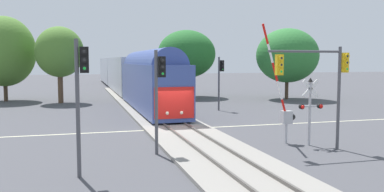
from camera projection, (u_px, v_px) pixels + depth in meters
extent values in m
plane|color=#47474C|center=(176.00, 129.00, 26.87)|extent=(220.00, 220.00, 0.00)
cube|color=beige|center=(176.00, 129.00, 26.87)|extent=(44.00, 0.20, 0.01)
cube|color=gray|center=(176.00, 128.00, 26.86)|extent=(4.40, 80.00, 0.18)
cube|color=#56514C|center=(166.00, 126.00, 26.66)|extent=(0.10, 80.00, 0.14)
cube|color=#56514C|center=(187.00, 125.00, 27.04)|extent=(0.10, 80.00, 0.14)
cube|color=#384C93|center=(150.00, 86.00, 36.31)|extent=(3.00, 18.87, 3.90)
cube|color=red|center=(174.00, 103.00, 27.29)|extent=(2.76, 0.08, 2.15)
cylinder|color=#384C93|center=(150.00, 65.00, 36.15)|extent=(2.76, 16.98, 2.76)
sphere|color=#F4F2CC|center=(167.00, 113.00, 27.21)|extent=(0.24, 0.24, 0.24)
sphere|color=#F4F2CC|center=(182.00, 113.00, 27.48)|extent=(0.24, 0.24, 0.24)
cube|color=#B7BCC6|center=(124.00, 74.00, 56.99)|extent=(3.00, 22.52, 4.60)
cube|color=black|center=(135.00, 72.00, 57.37)|extent=(0.04, 20.27, 0.90)
cube|color=#193899|center=(135.00, 82.00, 57.50)|extent=(0.04, 20.72, 0.36)
cube|color=#B7BCC6|center=(111.00, 70.00, 79.46)|extent=(3.00, 22.52, 4.60)
cube|color=black|center=(119.00, 69.00, 79.84)|extent=(0.04, 20.27, 0.90)
cube|color=#193899|center=(119.00, 76.00, 79.97)|extent=(0.04, 20.72, 0.36)
cylinder|color=#B7B7BC|center=(286.00, 133.00, 22.17)|extent=(0.14, 0.14, 1.10)
cube|color=#B7B7BC|center=(286.00, 117.00, 22.09)|extent=(0.56, 0.40, 0.70)
sphere|color=black|center=(292.00, 117.00, 22.19)|extent=(0.36, 0.36, 0.36)
cylinder|color=red|center=(284.00, 108.00, 22.01)|extent=(0.41, 0.12, 1.03)
cylinder|color=white|center=(280.00, 90.00, 21.84)|extent=(0.41, 0.12, 1.03)
cylinder|color=red|center=(275.00, 72.00, 21.67)|extent=(0.41, 0.12, 1.03)
cylinder|color=white|center=(270.00, 53.00, 21.51)|extent=(0.41, 0.12, 1.03)
cylinder|color=red|center=(265.00, 34.00, 21.34)|extent=(0.41, 0.12, 1.03)
sphere|color=red|center=(263.00, 25.00, 21.26)|extent=(0.14, 0.14, 0.14)
cylinder|color=#B2B2B7|center=(310.00, 114.00, 21.58)|extent=(0.14, 0.14, 3.40)
cube|color=white|center=(310.00, 89.00, 21.44)|extent=(0.98, 0.05, 0.98)
cube|color=white|center=(310.00, 89.00, 21.44)|extent=(0.98, 0.05, 0.98)
cube|color=#B2B2B7|center=(310.00, 106.00, 21.54)|extent=(1.10, 0.08, 0.08)
cylinder|color=black|center=(302.00, 107.00, 21.30)|extent=(0.26, 0.18, 0.26)
cylinder|color=black|center=(320.00, 106.00, 21.59)|extent=(0.26, 0.18, 0.26)
sphere|color=red|center=(303.00, 107.00, 21.20)|extent=(0.20, 0.20, 0.20)
sphere|color=red|center=(321.00, 106.00, 21.50)|extent=(0.20, 0.20, 0.20)
cone|color=black|center=(310.00, 80.00, 21.42)|extent=(0.28, 0.28, 0.22)
cylinder|color=#4C4C51|center=(78.00, 109.00, 15.55)|extent=(0.16, 0.16, 5.36)
cube|color=black|center=(84.00, 60.00, 15.46)|extent=(0.34, 0.26, 1.00)
sphere|color=#262626|center=(84.00, 51.00, 15.28)|extent=(0.20, 0.20, 0.20)
cylinder|color=black|center=(84.00, 51.00, 15.26)|extent=(0.24, 0.10, 0.24)
sphere|color=#262626|center=(84.00, 60.00, 15.31)|extent=(0.20, 0.20, 0.20)
cylinder|color=black|center=(84.00, 60.00, 15.28)|extent=(0.24, 0.10, 0.24)
sphere|color=green|center=(84.00, 68.00, 15.34)|extent=(0.20, 0.20, 0.20)
cylinder|color=black|center=(84.00, 68.00, 15.31)|extent=(0.24, 0.10, 0.24)
cylinder|color=#4C4C51|center=(219.00, 84.00, 36.62)|extent=(0.16, 0.16, 4.85)
cube|color=black|center=(222.00, 66.00, 36.56)|extent=(0.34, 0.26, 1.00)
sphere|color=#262626|center=(222.00, 62.00, 36.39)|extent=(0.20, 0.20, 0.20)
cylinder|color=black|center=(223.00, 62.00, 36.36)|extent=(0.24, 0.10, 0.24)
sphere|color=#262626|center=(222.00, 66.00, 36.41)|extent=(0.20, 0.20, 0.20)
cylinder|color=black|center=(223.00, 66.00, 36.38)|extent=(0.24, 0.10, 0.24)
sphere|color=green|center=(222.00, 69.00, 36.44)|extent=(0.20, 0.20, 0.20)
cylinder|color=black|center=(223.00, 69.00, 36.41)|extent=(0.24, 0.10, 0.24)
cylinder|color=#4C4C51|center=(156.00, 103.00, 19.43)|extent=(0.16, 0.16, 5.03)
cube|color=black|center=(162.00, 67.00, 19.35)|extent=(0.34, 0.26, 1.00)
sphere|color=#262626|center=(162.00, 60.00, 19.18)|extent=(0.20, 0.20, 0.20)
cylinder|color=black|center=(162.00, 60.00, 19.15)|extent=(0.24, 0.10, 0.24)
sphere|color=#262626|center=(162.00, 67.00, 19.21)|extent=(0.20, 0.20, 0.20)
cylinder|color=black|center=(163.00, 67.00, 19.18)|extent=(0.24, 0.10, 0.24)
sphere|color=green|center=(162.00, 74.00, 19.24)|extent=(0.20, 0.20, 0.20)
cylinder|color=black|center=(163.00, 74.00, 19.21)|extent=(0.24, 0.10, 0.24)
cylinder|color=#4C4C51|center=(339.00, 98.00, 20.56)|extent=(0.16, 0.16, 5.23)
cube|color=gold|center=(345.00, 63.00, 20.47)|extent=(0.34, 0.26, 1.00)
sphere|color=#262626|center=(347.00, 56.00, 20.30)|extent=(0.20, 0.20, 0.20)
cylinder|color=gold|center=(347.00, 56.00, 20.27)|extent=(0.24, 0.10, 0.24)
sphere|color=#262626|center=(346.00, 63.00, 20.33)|extent=(0.20, 0.20, 0.20)
cylinder|color=gold|center=(347.00, 63.00, 20.30)|extent=(0.24, 0.10, 0.24)
sphere|color=green|center=(346.00, 69.00, 20.36)|extent=(0.20, 0.20, 0.20)
cylinder|color=gold|center=(347.00, 69.00, 20.33)|extent=(0.24, 0.10, 0.24)
cylinder|color=#4C4C51|center=(305.00, 51.00, 19.82)|extent=(3.97, 0.12, 0.12)
cube|color=gold|center=(279.00, 65.00, 19.50)|extent=(0.34, 0.26, 1.00)
sphere|color=#262626|center=(281.00, 58.00, 19.33)|extent=(0.20, 0.20, 0.20)
cylinder|color=gold|center=(281.00, 58.00, 19.30)|extent=(0.24, 0.10, 0.24)
sphere|color=#262626|center=(281.00, 65.00, 19.35)|extent=(0.20, 0.20, 0.20)
cylinder|color=gold|center=(281.00, 65.00, 19.33)|extent=(0.24, 0.10, 0.24)
sphere|color=green|center=(281.00, 72.00, 19.38)|extent=(0.20, 0.20, 0.20)
cylinder|color=gold|center=(281.00, 72.00, 19.35)|extent=(0.24, 0.10, 0.24)
cylinder|color=brown|center=(187.00, 84.00, 50.26)|extent=(0.37, 0.37, 3.11)
ellipsoid|color=#236628|center=(187.00, 54.00, 49.93)|extent=(7.15, 7.15, 5.90)
cylinder|color=#4C3828|center=(6.00, 89.00, 45.03)|extent=(0.43, 0.43, 2.63)
ellipsoid|color=#4C7A2D|center=(4.00, 51.00, 44.66)|extent=(6.74, 6.74, 7.74)
cylinder|color=#4C3828|center=(287.00, 87.00, 47.42)|extent=(0.41, 0.41, 2.75)
ellipsoid|color=#2D7533|center=(287.00, 56.00, 47.09)|extent=(7.21, 7.21, 6.28)
cylinder|color=brown|center=(61.00, 87.00, 43.25)|extent=(0.54, 0.54, 3.43)
ellipsoid|color=#4C7A2D|center=(60.00, 52.00, 42.92)|extent=(5.04, 5.04, 5.37)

